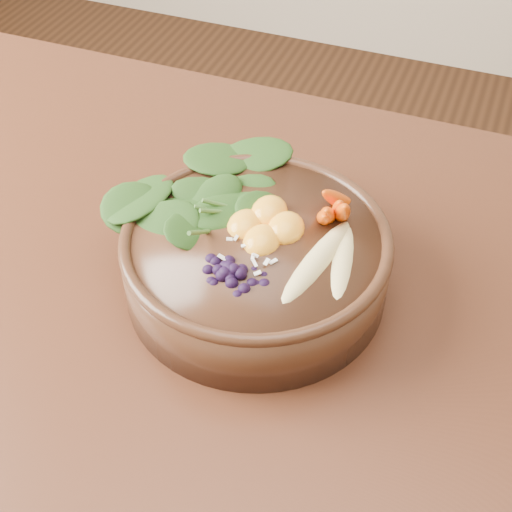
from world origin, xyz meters
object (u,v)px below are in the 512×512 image
kale_heap (246,177)px  mandarin_cluster (266,216)px  stoneware_bowl (256,263)px  banana_halves (331,251)px  blueberry_pile (230,259)px  carrot_cluster (333,181)px  dining_table (316,406)px

kale_heap → mandarin_cluster: size_ratio=2.07×
stoneware_bowl → banana_halves: 0.09m
banana_halves → blueberry_pile: size_ratio=1.21×
kale_heap → carrot_cluster: carrot_cluster is taller
dining_table → kale_heap: bearing=136.5°
mandarin_cluster → blueberry_pile: size_ratio=0.69×
dining_table → blueberry_pile: (-0.10, 0.00, 0.19)m
dining_table → carrot_cluster: bearing=105.2°
stoneware_bowl → blueberry_pile: (-0.00, -0.06, 0.06)m
carrot_cluster → banana_halves: size_ratio=0.49×
stoneware_bowl → mandarin_cluster: mandarin_cluster is taller
dining_table → kale_heap: (-0.13, 0.12, 0.19)m
kale_heap → carrot_cluster: size_ratio=2.38×
stoneware_bowl → kale_heap: kale_heap is taller
kale_heap → banana_halves: 0.13m
banana_halves → carrot_cluster: bearing=113.1°
stoneware_bowl → banana_halves: (0.08, -0.01, 0.05)m
blueberry_pile → dining_table: bearing=-1.7°
banana_halves → stoneware_bowl: bearing=-177.3°
kale_heap → carrot_cluster: bearing=3.5°
blueberry_pile → kale_heap: bearing=104.8°
stoneware_bowl → carrot_cluster: carrot_cluster is taller
carrot_cluster → mandarin_cluster: (-0.05, -0.05, -0.02)m
stoneware_bowl → dining_table: bearing=-32.8°
dining_table → stoneware_bowl: stoneware_bowl is taller
stoneware_bowl → carrot_cluster: size_ratio=3.62×
dining_table → banana_halves: bearing=103.9°
dining_table → mandarin_cluster: size_ratio=18.29×
kale_heap → stoneware_bowl: bearing=-60.1°
stoneware_bowl → carrot_cluster: (0.06, 0.07, 0.08)m
dining_table → mandarin_cluster: (-0.09, 0.08, 0.18)m
carrot_cluster → blueberry_pile: 0.14m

